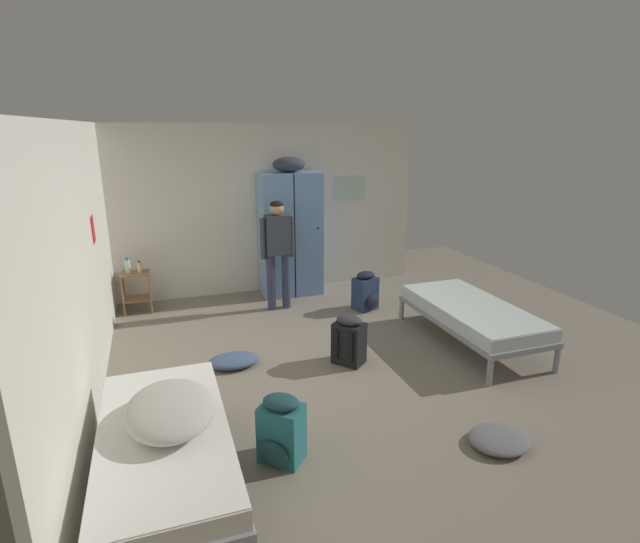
{
  "coord_description": "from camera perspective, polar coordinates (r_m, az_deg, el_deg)",
  "views": [
    {
      "loc": [
        -1.67,
        -4.62,
        2.49
      ],
      "look_at": [
        0.0,
        0.26,
        0.95
      ],
      "focal_mm": 27.41,
      "sensor_mm": 36.0,
      "label": 1
    }
  ],
  "objects": [
    {
      "name": "ground_plane",
      "position": [
        5.51,
        0.9,
        -10.26
      ],
      "size": [
        8.41,
        8.41,
        0.0
      ],
      "primitive_type": "plane",
      "color": "gray"
    },
    {
      "name": "room_backdrop",
      "position": [
        6.02,
        -14.29,
        4.4
      ],
      "size": [
        4.73,
        5.31,
        2.54
      ],
      "color": "silver",
      "rests_on": "ground_plane"
    },
    {
      "name": "locker_bank",
      "position": [
        7.39,
        -3.52,
        4.68
      ],
      "size": [
        0.9,
        0.55,
        2.07
      ],
      "color": "#6B93C6",
      "rests_on": "ground_plane"
    },
    {
      "name": "shelf_unit",
      "position": [
        7.21,
        -20.65,
        -1.81
      ],
      "size": [
        0.38,
        0.3,
        0.57
      ],
      "color": "brown",
      "rests_on": "ground_plane"
    },
    {
      "name": "bed_right",
      "position": [
        6.03,
        17.28,
        -4.65
      ],
      "size": [
        0.9,
        1.9,
        0.49
      ],
      "color": "gray",
      "rests_on": "ground_plane"
    },
    {
      "name": "bed_left_front",
      "position": [
        3.75,
        -17.69,
        -18.5
      ],
      "size": [
        0.9,
        1.9,
        0.49
      ],
      "color": "gray",
      "rests_on": "ground_plane"
    },
    {
      "name": "bedding_heap",
      "position": [
        3.68,
        -17.09,
        -15.14
      ],
      "size": [
        0.61,
        0.8,
        0.21
      ],
      "color": "#B7B2A8",
      "rests_on": "bed_left_front"
    },
    {
      "name": "person_traveler",
      "position": [
        6.73,
        -4.97,
        3.1
      ],
      "size": [
        0.49,
        0.21,
        1.54
      ],
      "color": "#2D334C",
      "rests_on": "ground_plane"
    },
    {
      "name": "water_bottle",
      "position": [
        7.15,
        -21.54,
        0.6
      ],
      "size": [
        0.07,
        0.07,
        0.21
      ],
      "color": "silver",
      "rests_on": "shelf_unit"
    },
    {
      "name": "lotion_bottle",
      "position": [
        7.09,
        -20.34,
        0.45
      ],
      "size": [
        0.05,
        0.05,
        0.17
      ],
      "color": "beige",
      "rests_on": "shelf_unit"
    },
    {
      "name": "backpack_black",
      "position": [
        5.36,
        3.46,
        -8.03
      ],
      "size": [
        0.42,
        0.41,
        0.55
      ],
      "color": "black",
      "rests_on": "ground_plane"
    },
    {
      "name": "backpack_navy",
      "position": [
        6.9,
        5.37,
        -2.35
      ],
      "size": [
        0.39,
        0.4,
        0.55
      ],
      "color": "navy",
      "rests_on": "ground_plane"
    },
    {
      "name": "backpack_teal",
      "position": [
        3.93,
        -4.57,
        -18.01
      ],
      "size": [
        0.41,
        0.42,
        0.55
      ],
      "color": "#23666B",
      "rests_on": "ground_plane"
    },
    {
      "name": "clothes_pile_denim",
      "position": [
        5.44,
        -10.05,
        -10.2
      ],
      "size": [
        0.55,
        0.37,
        0.12
      ],
      "color": "#42567A",
      "rests_on": "ground_plane"
    },
    {
      "name": "clothes_pile_grey",
      "position": [
        4.43,
        20.2,
        -17.91
      ],
      "size": [
        0.51,
        0.44,
        0.1
      ],
      "color": "slate",
      "rests_on": "ground_plane"
    }
  ]
}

